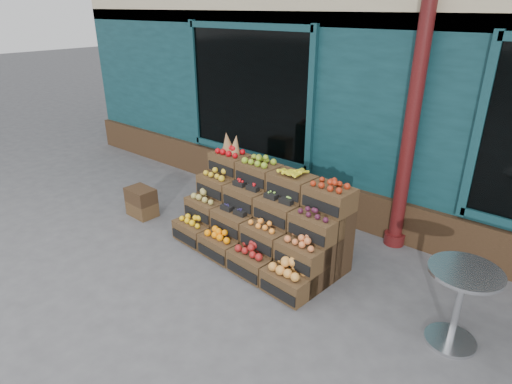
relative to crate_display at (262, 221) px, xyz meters
The scene contains 6 objects.
ground 0.86m from the crate_display, 80.49° to the right, with size 60.00×60.00×0.00m, color #4A4A4D.
shop_facade 4.81m from the crate_display, 88.39° to the left, with size 12.00×6.24×4.80m.
crate_display is the anchor object (origin of this frame).
spare_crates 2.17m from the crate_display, 169.45° to the right, with size 0.47×0.33×0.46m.
bistro_table 2.55m from the crate_display, ahead, with size 0.67×0.67×0.84m.
shopkeeper 2.73m from the crate_display, 124.56° to the left, with size 0.70×0.46×1.91m, color #1F6C2E.
Camera 1 is at (3.06, -3.20, 3.08)m, focal length 30.00 mm.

